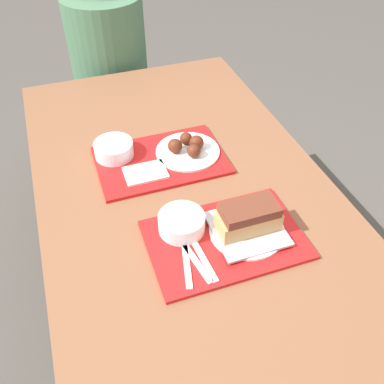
{
  "coord_description": "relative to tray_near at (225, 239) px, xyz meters",
  "views": [
    {
      "loc": [
        -0.31,
        -0.91,
        1.65
      ],
      "look_at": [
        -0.0,
        -0.04,
        0.79
      ],
      "focal_mm": 40.0,
      "sensor_mm": 36.0,
      "label": 1
    }
  ],
  "objects": [
    {
      "name": "ground_plane",
      "position": [
        -0.03,
        0.21,
        -0.75
      ],
      "size": [
        12.0,
        12.0,
        0.0
      ],
      "primitive_type": "plane",
      "color": "#4C4742"
    },
    {
      "name": "picnic_table",
      "position": [
        -0.03,
        0.21,
        -0.09
      ],
      "size": [
        0.9,
        1.7,
        0.75
      ],
      "color": "brown",
      "rests_on": "ground_plane"
    },
    {
      "name": "picnic_bench_far",
      "position": [
        -0.03,
        1.28,
        -0.36
      ],
      "size": [
        0.86,
        0.28,
        0.47
      ],
      "color": "brown",
      "rests_on": "ground_plane"
    },
    {
      "name": "tray_near",
      "position": [
        0.0,
        0.0,
        0.0
      ],
      "size": [
        0.42,
        0.28,
        0.01
      ],
      "color": "red",
      "rests_on": "picnic_table"
    },
    {
      "name": "tray_far",
      "position": [
        -0.07,
        0.39,
        0.0
      ],
      "size": [
        0.42,
        0.28,
        0.01
      ],
      "color": "red",
      "rests_on": "picnic_table"
    },
    {
      "name": "bowl_coleslaw_near",
      "position": [
        -0.1,
        0.07,
        0.03
      ],
      "size": [
        0.13,
        0.13,
        0.05
      ],
      "color": "silver",
      "rests_on": "tray_near"
    },
    {
      "name": "brisket_sandwich_plate",
      "position": [
        0.07,
        0.0,
        0.05
      ],
      "size": [
        0.21,
        0.21,
        0.1
      ],
      "color": "white",
      "rests_on": "tray_near"
    },
    {
      "name": "plastic_fork_near",
      "position": [
        -0.1,
        -0.04,
        0.01
      ],
      "size": [
        0.04,
        0.17,
        0.0
      ],
      "color": "white",
      "rests_on": "tray_near"
    },
    {
      "name": "plastic_knife_near",
      "position": [
        -0.08,
        -0.04,
        0.01
      ],
      "size": [
        0.03,
        0.17,
        0.0
      ],
      "color": "white",
      "rests_on": "tray_near"
    },
    {
      "name": "plastic_spoon_near",
      "position": [
        -0.13,
        -0.04,
        0.01
      ],
      "size": [
        0.05,
        0.17,
        0.0
      ],
      "color": "white",
      "rests_on": "tray_near"
    },
    {
      "name": "condiment_packet",
      "position": [
        0.01,
        0.06,
        0.01
      ],
      "size": [
        0.04,
        0.03,
        0.01
      ],
      "color": "teal",
      "rests_on": "tray_near"
    },
    {
      "name": "bowl_coleslaw_far",
      "position": [
        -0.21,
        0.46,
        0.03
      ],
      "size": [
        0.13,
        0.13,
        0.05
      ],
      "color": "silver",
      "rests_on": "tray_far"
    },
    {
      "name": "wings_plate_far",
      "position": [
        0.03,
        0.4,
        0.02
      ],
      "size": [
        0.22,
        0.22,
        0.06
      ],
      "color": "white",
      "rests_on": "tray_far"
    },
    {
      "name": "napkin_far",
      "position": [
        -0.14,
        0.34,
        0.01
      ],
      "size": [
        0.13,
        0.09,
        0.01
      ],
      "color": "white",
      "rests_on": "tray_far"
    },
    {
      "name": "person_seated_across",
      "position": [
        -0.08,
        1.28,
        0.01
      ],
      "size": [
        0.36,
        0.36,
        0.72
      ],
      "color": "#477051",
      "rests_on": "picnic_bench_far"
    }
  ]
}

